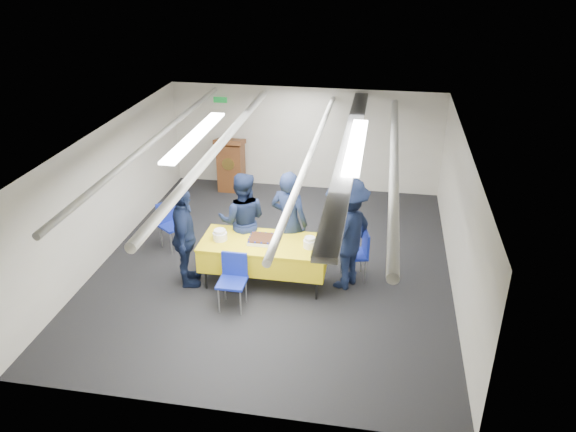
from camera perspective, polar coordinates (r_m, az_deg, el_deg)
The scene contains 14 objects.
ground at distance 9.93m, azimuth -1.29°, elevation -4.82°, with size 7.00×7.00×0.00m, color black.
room_shell at distance 9.49m, azimuth -0.37°, elevation 5.81°, with size 6.00×7.00×2.30m.
serving_table at distance 9.13m, azimuth -2.41°, elevation -3.79°, with size 2.05×0.92×0.77m.
sheet_cake at distance 9.01m, azimuth -2.49°, elevation -2.40°, with size 0.48×0.37×0.09m.
plate_stack_left at distance 9.11m, azimuth -6.93°, elevation -1.94°, with size 0.23×0.23×0.18m.
plate_stack_right at distance 8.83m, azimuth 2.22°, elevation -2.72°, with size 0.21×0.21×0.18m.
podium at distance 12.68m, azimuth -5.80°, elevation 5.27°, with size 0.62×0.53×1.25m.
chair_near at distance 8.64m, azimuth -5.59°, elevation -5.99°, with size 0.42×0.42×0.87m.
chair_right at distance 9.34m, azimuth 7.23°, elevation -3.43°, with size 0.51×0.51×0.87m.
chair_left at distance 10.46m, azimuth -11.90°, elevation -0.42°, with size 0.59×0.59×0.87m.
sailor_a at distance 9.34m, azimuth 0.11°, elevation -0.62°, with size 0.66×0.43×1.81m, color black.
sailor_b at distance 9.50m, azimuth -4.62°, elevation -0.49°, with size 0.84×0.65×1.72m, color black.
sailor_c at distance 9.11m, azimuth -10.46°, elevation -2.19°, with size 1.00×0.42×1.71m, color black.
sailor_d at distance 8.94m, azimuth 5.93°, elevation -1.79°, with size 1.22×0.70×1.89m, color black.
Camera 1 is at (1.68, -8.34, 5.12)m, focal length 35.00 mm.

